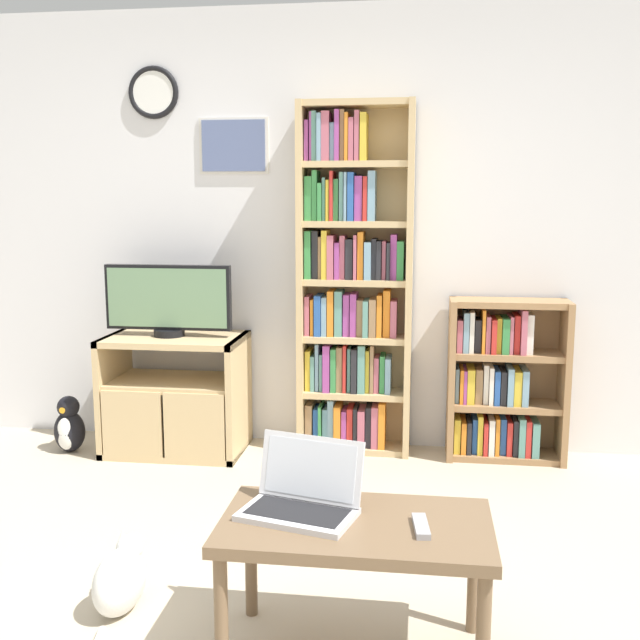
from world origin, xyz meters
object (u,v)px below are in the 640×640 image
Objects in this scene: bookshelf_tall at (351,288)px; penguin_figurine at (69,427)px; laptop at (303,495)px; cat at (121,579)px; tv_stand at (175,394)px; remote_near_laptop at (421,526)px; coffee_table at (356,538)px; bookshelf_short at (501,382)px; television at (168,300)px.

penguin_figurine is at bearing -170.49° from bookshelf_tall.
laptop is 0.81m from cat.
bookshelf_tall is (1.03, 0.17, 0.63)m from tv_stand.
coffee_table is at bearing -14.72° from remote_near_laptop.
bookshelf_short is 2.17m from laptop.
coffee_table is 2.57× the size of penguin_figurine.
bookshelf_short is at bearing 4.28° from television.
tv_stand reaches higher than remote_near_laptop.
cat is (-1.53, -1.89, -0.32)m from bookshelf_short.
bookshelf_tall reaches higher than penguin_figurine.
laptop is at bearing -59.91° from tv_stand.
tv_stand reaches higher than coffee_table.
bookshelf_tall is 2.06m from laptop.
bookshelf_tall is 2.19m from cat.
cat is (-1.08, 0.18, -0.36)m from remote_near_laptop.
bookshelf_tall is (1.06, 0.16, 0.07)m from television.
bookshelf_tall reaches higher than cat.
laptop is at bearing 2.04° from cat.
television is at bearing 135.11° from laptop.
penguin_figurine is (-0.63, -0.11, -0.20)m from tv_stand.
television is 1.79× the size of laptop.
bookshelf_short is 2.56m from penguin_figurine.
television is 0.80× the size of bookshelf_short.
remote_near_laptop is at bearing 3.01° from laptop.
tv_stand is at bearing -59.27° from remote_near_laptop.
television reaches higher than coffee_table.
cat is at bearing -16.07° from remote_near_laptop.
remote_near_laptop is (1.45, -1.92, 0.13)m from tv_stand.
television is at bearing 123.83° from coffee_table.
bookshelf_short is at bearing 81.77° from laptop.
television is 0.97m from penguin_figurine.
tv_stand is 0.92× the size of coffee_table.
bookshelf_short is 2.12m from remote_near_laptop.
bookshelf_tall is 4.59× the size of cat.
tv_stand is at bearing -170.48° from bookshelf_tall.
cat is at bearing -128.94° from bookshelf_short.
laptop is (-0.84, -2.00, 0.09)m from bookshelf_short.
laptop reaches higher than tv_stand.
coffee_table is 2.60m from penguin_figurine.
bookshelf_tall is 2.19m from remote_near_laptop.
bookshelf_tall is at bearing 8.61° from television.
bookshelf_short is (0.87, -0.02, -0.54)m from bookshelf_tall.
coffee_table is 1.97× the size of cat.
penguin_figurine is (-1.00, 1.63, 0.03)m from cat.
television reaches higher than remote_near_laptop.
coffee_table is at bearing 0.65° from cat.
remote_near_laptop is at bearing 0.98° from cat.
penguin_figurine is at bearing -168.90° from television.
penguin_figurine is at bearing -47.48° from remote_near_laptop.
coffee_table is (1.27, -1.90, -0.50)m from television.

